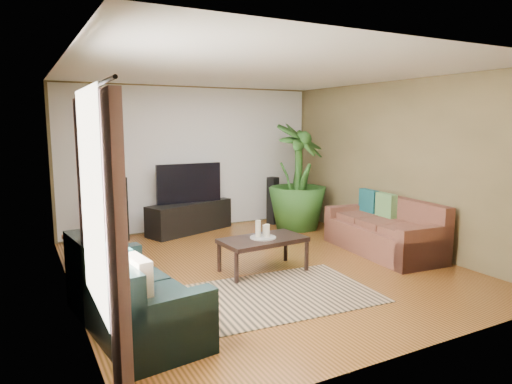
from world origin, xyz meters
TOP-DOWN VIEW (x-y plane):
  - floor at (0.00, 0.00)m, footprint 5.50×5.50m
  - ceiling at (0.00, 0.00)m, footprint 5.50×5.50m
  - wall_back at (0.00, 2.75)m, footprint 5.00×0.00m
  - wall_front at (0.00, -2.75)m, footprint 5.00×0.00m
  - wall_left at (-2.50, 0.00)m, footprint 0.00×5.50m
  - wall_right at (2.50, 0.00)m, footprint 0.00×5.50m
  - backwall_panel at (0.00, 2.74)m, footprint 4.90×0.00m
  - window_pane at (-2.48, -1.60)m, footprint 0.00×1.80m
  - curtain_near at (-2.43, -2.35)m, footprint 0.08×0.35m
  - curtain_far at (-2.43, -0.85)m, footprint 0.08×0.35m
  - curtain_rod at (-2.43, -1.60)m, footprint 0.03×1.90m
  - sofa_left at (-2.06, -1.06)m, footprint 1.07×2.03m
  - sofa_right at (2.02, -0.22)m, footprint 1.05×2.05m
  - area_rug at (-0.29, -1.01)m, footprint 2.22×1.64m
  - coffee_table at (-0.08, -0.16)m, footprint 1.19×0.71m
  - candle_tray at (-0.08, -0.16)m, footprint 0.35×0.35m
  - candle_tall at (-0.14, -0.13)m, footprint 0.07×0.07m
  - candle_mid at (-0.04, -0.20)m, footprint 0.07×0.07m
  - candle_short at (-0.01, -0.10)m, footprint 0.07×0.07m
  - tv_stand at (-0.18, 2.50)m, footprint 1.75×1.04m
  - television at (-0.18, 2.50)m, footprint 1.23×0.07m
  - speaker_left at (-1.46, 2.45)m, footprint 0.25×0.27m
  - speaker_right at (1.54, 2.37)m, footprint 0.22×0.23m
  - potted_plant at (1.76, 1.80)m, footprint 1.55×1.55m
  - plant_pot at (1.76, 1.80)m, footprint 0.37×0.37m
  - pedestal at (-1.64, 2.33)m, footprint 0.39×0.39m
  - vase at (-1.64, 2.33)m, footprint 0.35×0.35m
  - side_table at (-2.23, 1.17)m, footprint 0.53×0.53m

SIDE VIEW (x-z plane):
  - floor at x=0.00m, z-range 0.00..0.00m
  - area_rug at x=-0.29m, z-range 0.00..0.01m
  - plant_pot at x=1.76m, z-range 0.00..0.29m
  - pedestal at x=-1.64m, z-range 0.00..0.38m
  - coffee_table at x=-0.08m, z-range 0.00..0.47m
  - side_table at x=-2.23m, z-range 0.00..0.47m
  - tv_stand at x=-0.18m, z-range 0.00..0.56m
  - sofa_left at x=-2.06m, z-range 0.00..0.85m
  - sofa_right at x=2.02m, z-range 0.00..0.85m
  - speaker_right at x=1.54m, z-range 0.00..0.95m
  - candle_tray at x=-0.08m, z-range 0.47..0.49m
  - vase at x=-1.64m, z-range 0.31..0.80m
  - speaker_left at x=-1.46m, z-range 0.00..1.11m
  - candle_short at x=-0.01m, z-range 0.49..0.63m
  - candle_mid at x=-0.04m, z-range 0.49..0.66m
  - candle_tall at x=-0.14m, z-range 0.49..0.72m
  - television at x=-0.18m, z-range 0.56..1.29m
  - potted_plant at x=1.76m, z-range 0.00..2.01m
  - curtain_near at x=-2.43m, z-range 0.05..2.25m
  - curtain_far at x=-2.43m, z-range 0.05..2.25m
  - wall_left at x=-2.50m, z-range -1.40..4.10m
  - wall_right at x=2.50m, z-range -1.40..4.10m
  - wall_back at x=0.00m, z-range -1.15..3.85m
  - wall_front at x=0.00m, z-range -1.15..3.85m
  - backwall_panel at x=0.00m, z-range -1.10..3.80m
  - window_pane at x=-2.48m, z-range 0.50..2.30m
  - curtain_rod at x=-2.43m, z-range 2.28..2.31m
  - ceiling at x=0.00m, z-range 2.70..2.70m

